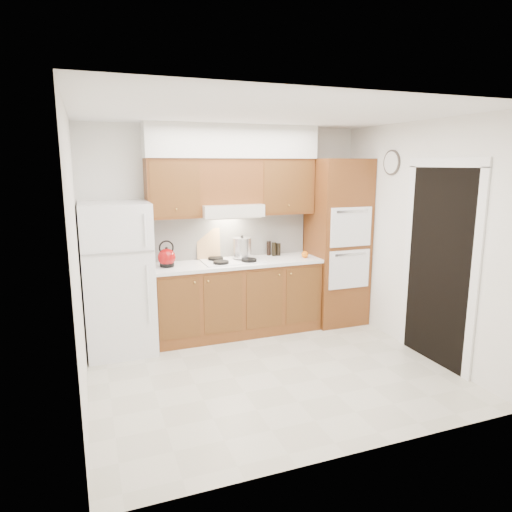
{
  "coord_description": "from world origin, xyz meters",
  "views": [
    {
      "loc": [
        -1.69,
        -4.11,
        2.14
      ],
      "look_at": [
        0.01,
        0.45,
        1.15
      ],
      "focal_mm": 32.0,
      "sensor_mm": 36.0,
      "label": 1
    }
  ],
  "objects_px": {
    "oven_cabinet": "(337,242)",
    "stock_pot": "(242,248)",
    "kettle": "(167,257)",
    "fridge": "(118,278)"
  },
  "relations": [
    {
      "from": "kettle",
      "to": "fridge",
      "type": "bearing_deg",
      "value": 175.32
    },
    {
      "from": "oven_cabinet",
      "to": "kettle",
      "type": "bearing_deg",
      "value": 179.84
    },
    {
      "from": "oven_cabinet",
      "to": "kettle",
      "type": "distance_m",
      "value": 2.28
    },
    {
      "from": "oven_cabinet",
      "to": "stock_pot",
      "type": "height_order",
      "value": "oven_cabinet"
    },
    {
      "from": "kettle",
      "to": "stock_pot",
      "type": "bearing_deg",
      "value": -4.4
    },
    {
      "from": "kettle",
      "to": "stock_pot",
      "type": "relative_size",
      "value": 0.86
    },
    {
      "from": "kettle",
      "to": "stock_pot",
      "type": "xyz_separation_m",
      "value": [
        0.96,
        0.08,
        0.04
      ]
    },
    {
      "from": "oven_cabinet",
      "to": "stock_pot",
      "type": "relative_size",
      "value": 8.98
    },
    {
      "from": "fridge",
      "to": "stock_pot",
      "type": "height_order",
      "value": "fridge"
    },
    {
      "from": "oven_cabinet",
      "to": "stock_pot",
      "type": "bearing_deg",
      "value": 176.46
    }
  ]
}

